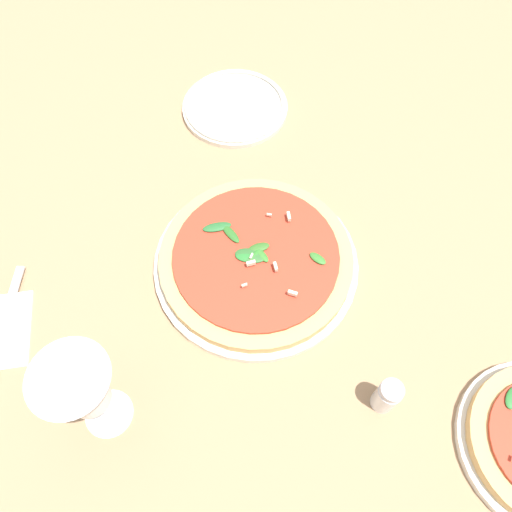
{
  "coord_description": "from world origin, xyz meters",
  "views": [
    {
      "loc": [
        0.39,
        -0.03,
        0.7
      ],
      "look_at": [
        0.01,
        0.02,
        0.03
      ],
      "focal_mm": 35.0,
      "sensor_mm": 36.0,
      "label": 1
    }
  ],
  "objects_px": {
    "fork": "(0,334)",
    "shaker_pepper": "(387,396)",
    "pizza_arugula_main": "(256,260)",
    "wine_glass": "(82,390)",
    "side_plate_white": "(235,106)"
  },
  "relations": [
    {
      "from": "pizza_arugula_main",
      "to": "shaker_pepper",
      "type": "distance_m",
      "value": 0.28
    },
    {
      "from": "wine_glass",
      "to": "side_plate_white",
      "type": "relative_size",
      "value": 0.87
    },
    {
      "from": "fork",
      "to": "shaker_pepper",
      "type": "relative_size",
      "value": 3.38
    },
    {
      "from": "wine_glass",
      "to": "shaker_pepper",
      "type": "bearing_deg",
      "value": 84.8
    },
    {
      "from": "wine_glass",
      "to": "shaker_pepper",
      "type": "xyz_separation_m",
      "value": [
        0.03,
        0.37,
        -0.09
      ]
    },
    {
      "from": "pizza_arugula_main",
      "to": "wine_glass",
      "type": "height_order",
      "value": "wine_glass"
    },
    {
      "from": "fork",
      "to": "side_plate_white",
      "type": "xyz_separation_m",
      "value": [
        -0.41,
        0.39,
        0.0
      ]
    },
    {
      "from": "pizza_arugula_main",
      "to": "side_plate_white",
      "type": "height_order",
      "value": "pizza_arugula_main"
    },
    {
      "from": "side_plate_white",
      "to": "shaker_pepper",
      "type": "height_order",
      "value": "shaker_pepper"
    },
    {
      "from": "side_plate_white",
      "to": "shaker_pepper",
      "type": "relative_size",
      "value": 3.01
    },
    {
      "from": "pizza_arugula_main",
      "to": "wine_glass",
      "type": "distance_m",
      "value": 0.32
    },
    {
      "from": "wine_glass",
      "to": "side_plate_white",
      "type": "xyz_separation_m",
      "value": [
        -0.55,
        0.23,
        -0.12
      ]
    },
    {
      "from": "shaker_pepper",
      "to": "wine_glass",
      "type": "bearing_deg",
      "value": -95.2
    },
    {
      "from": "wine_glass",
      "to": "fork",
      "type": "xyz_separation_m",
      "value": [
        -0.13,
        -0.16,
        -0.12
      ]
    },
    {
      "from": "pizza_arugula_main",
      "to": "shaker_pepper",
      "type": "xyz_separation_m",
      "value": [
        0.24,
        0.14,
        0.02
      ]
    }
  ]
}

